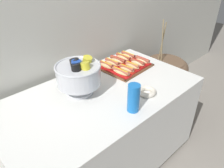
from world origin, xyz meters
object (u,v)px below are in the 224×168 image
at_px(hot_dog_0, 121,72).
at_px(hot_dog_3, 137,63).
at_px(hot_dog_5, 106,66).
at_px(floor_vase, 163,84).
at_px(hot_dog_7, 118,60).
at_px(hot_dog_4, 142,61).
at_px(hot_dog_8, 123,58).
at_px(hot_dog_1, 127,69).
at_px(hot_dog_2, 132,66).
at_px(punch_bowl, 79,74).
at_px(donut, 147,92).
at_px(hot_dog_9, 128,56).
at_px(buffet_table, 102,128).
at_px(serving_tray, 125,66).
at_px(hot_dog_6, 112,63).
at_px(cup_stack, 134,98).

bearing_deg(hot_dog_0, hot_dog_3, 3.96).
height_order(hot_dog_3, hot_dog_5, same).
height_order(floor_vase, hot_dog_7, floor_vase).
relative_size(hot_dog_4, hot_dog_8, 0.91).
bearing_deg(hot_dog_3, hot_dog_1, -176.04).
bearing_deg(hot_dog_0, hot_dog_2, 3.96).
bearing_deg(punch_bowl, hot_dog_4, -0.83).
height_order(hot_dog_8, donut, hot_dog_8).
relative_size(hot_dog_8, punch_bowl, 0.55).
height_order(hot_dog_0, hot_dog_3, hot_dog_3).
distance_m(hot_dog_0, hot_dog_9, 0.34).
distance_m(hot_dog_7, donut, 0.52).
bearing_deg(hot_dog_2, buffet_table, -168.86).
relative_size(serving_tray, hot_dog_7, 2.39).
bearing_deg(hot_dog_6, hot_dog_9, 3.96).
distance_m(hot_dog_2, hot_dog_4, 0.15).
relative_size(buffet_table, hot_dog_3, 9.70).
distance_m(hot_dog_1, hot_dog_5, 0.18).
bearing_deg(hot_dog_8, cup_stack, -130.64).
height_order(hot_dog_2, hot_dog_5, hot_dog_5).
bearing_deg(serving_tray, hot_dog_3, -43.77).
height_order(hot_dog_4, cup_stack, cup_stack).
height_order(serving_tray, hot_dog_9, hot_dog_9).
height_order(hot_dog_4, hot_dog_5, hot_dog_5).
relative_size(hot_dog_1, hot_dog_5, 1.01).
xyz_separation_m(floor_vase, serving_tray, (-0.66, 0.01, 0.46)).
bearing_deg(floor_vase, hot_dog_6, 173.65).
xyz_separation_m(hot_dog_3, hot_dog_7, (-0.09, 0.16, -0.00)).
bearing_deg(hot_dog_8, hot_dog_6, -176.04).
distance_m(hot_dog_8, punch_bowl, 0.63).
bearing_deg(hot_dog_4, punch_bowl, 179.17).
distance_m(hot_dog_4, hot_dog_8, 0.18).
height_order(floor_vase, serving_tray, floor_vase).
distance_m(hot_dog_4, hot_dog_9, 0.17).
xyz_separation_m(hot_dog_1, hot_dog_7, (0.06, 0.17, 0.00)).
distance_m(hot_dog_9, punch_bowl, 0.71).
bearing_deg(hot_dog_0, hot_dog_6, 69.51).
bearing_deg(hot_dog_9, hot_dog_7, -176.04).
distance_m(hot_dog_3, hot_dog_8, 0.17).
height_order(serving_tray, cup_stack, cup_stack).
bearing_deg(hot_dog_5, donut, -93.96).
distance_m(buffet_table, hot_dog_2, 0.58).
relative_size(hot_dog_4, hot_dog_6, 0.90).
relative_size(hot_dog_8, cup_stack, 0.92).
bearing_deg(buffet_table, hot_dog_8, 27.24).
distance_m(hot_dog_1, punch_bowl, 0.48).
relative_size(floor_vase, hot_dog_1, 6.43).
xyz_separation_m(hot_dog_8, cup_stack, (-0.47, -0.55, 0.06)).
bearing_deg(punch_bowl, hot_dog_0, -4.49).
height_order(hot_dog_7, hot_dog_8, same).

